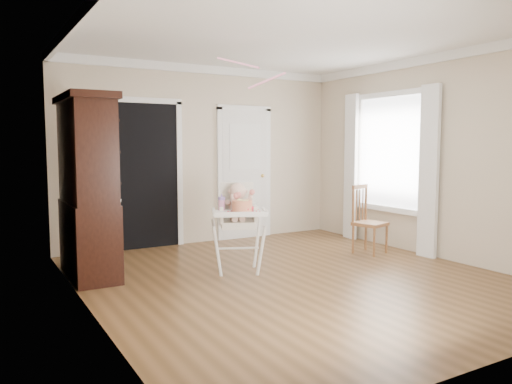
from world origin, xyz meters
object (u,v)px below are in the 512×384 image
cake (242,206)px  china_cabinet (88,187)px  high_chair (238,216)px  sippy_cup (222,203)px  dining_chair (368,222)px

cake → china_cabinet: size_ratio=0.14×
china_cabinet → cake: bearing=-32.1°
high_chair → cake: 0.31m
sippy_cup → china_cabinet: 1.52m
dining_chair → cake: bearing=170.8°
cake → china_cabinet: (-1.48, 0.93, 0.21)m
sippy_cup → china_cabinet: (-1.36, 0.67, 0.20)m
cake → dining_chair: 2.19m
sippy_cup → china_cabinet: size_ratio=0.10×
high_chair → cake: (-0.08, -0.26, 0.15)m
high_chair → china_cabinet: (-1.57, 0.67, 0.37)m
high_chair → cake: bearing=-83.6°
sippy_cup → cake: bearing=-64.4°
high_chair → sippy_cup: bearing=-157.4°
china_cabinet → high_chair: bearing=-23.2°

